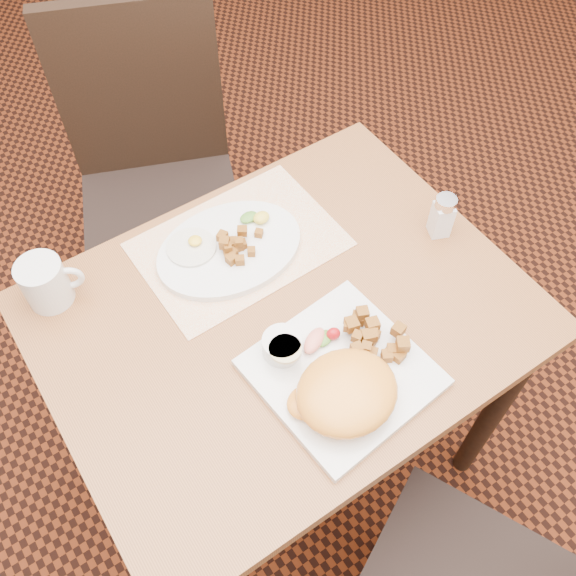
# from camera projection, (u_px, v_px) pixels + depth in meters

# --- Properties ---
(ground) EXTENTS (8.00, 8.00, 0.00)m
(ground) POSITION_uv_depth(u_px,v_px,m) (286.00, 454.00, 1.84)
(ground) COLOR black
(ground) RESTS_ON ground
(table) EXTENTS (0.90, 0.70, 0.75)m
(table) POSITION_uv_depth(u_px,v_px,m) (285.00, 341.00, 1.31)
(table) COLOR #975A2E
(table) RESTS_ON ground
(chair_far) EXTENTS (0.55, 0.56, 0.97)m
(chair_far) POSITION_uv_depth(u_px,v_px,m) (155.00, 171.00, 1.73)
(chair_far) COLOR black
(chair_far) RESTS_ON ground
(placemat) EXTENTS (0.41, 0.29, 0.00)m
(placemat) POSITION_uv_depth(u_px,v_px,m) (239.00, 244.00, 1.32)
(placemat) COLOR white
(placemat) RESTS_ON table
(plate_square) EXTENTS (0.30, 0.30, 0.02)m
(plate_square) POSITION_uv_depth(u_px,v_px,m) (342.00, 373.00, 1.14)
(plate_square) COLOR silver
(plate_square) RESTS_ON table
(plate_oval) EXTENTS (0.32, 0.24, 0.02)m
(plate_oval) POSITION_uv_depth(u_px,v_px,m) (230.00, 249.00, 1.30)
(plate_oval) COLOR silver
(plate_oval) RESTS_ON placemat
(hollandaise_mound) EXTENTS (0.19, 0.16, 0.07)m
(hollandaise_mound) POSITION_uv_depth(u_px,v_px,m) (346.00, 393.00, 1.07)
(hollandaise_mound) COLOR #FFA231
(hollandaise_mound) RESTS_ON plate_square
(ramekin) EXTENTS (0.07, 0.08, 0.04)m
(ramekin) POSITION_uv_depth(u_px,v_px,m) (282.00, 346.00, 1.14)
(ramekin) COLOR silver
(ramekin) RESTS_ON plate_square
(garnish_sq) EXTENTS (0.08, 0.05, 0.03)m
(garnish_sq) POSITION_uv_depth(u_px,v_px,m) (321.00, 338.00, 1.16)
(garnish_sq) COLOR #387223
(garnish_sq) RESTS_ON plate_square
(fried_egg) EXTENTS (0.10, 0.10, 0.02)m
(fried_egg) POSITION_uv_depth(u_px,v_px,m) (192.00, 246.00, 1.28)
(fried_egg) COLOR white
(fried_egg) RESTS_ON plate_oval
(garnish_ov) EXTENTS (0.06, 0.05, 0.02)m
(garnish_ov) POSITION_uv_depth(u_px,v_px,m) (256.00, 217.00, 1.32)
(garnish_ov) COLOR #387223
(garnish_ov) RESTS_ON plate_oval
(salt_shaker) EXTENTS (0.05, 0.05, 0.10)m
(salt_shaker) POSITION_uv_depth(u_px,v_px,m) (442.00, 215.00, 1.29)
(salt_shaker) COLOR white
(salt_shaker) RESTS_ON table
(coffee_mug) EXTENTS (0.11, 0.09, 0.10)m
(coffee_mug) POSITION_uv_depth(u_px,v_px,m) (46.00, 283.00, 1.20)
(coffee_mug) COLOR silver
(coffee_mug) RESTS_ON table
(home_fries_sq) EXTENTS (0.11, 0.13, 0.04)m
(home_fries_sq) POSITION_uv_depth(u_px,v_px,m) (372.00, 336.00, 1.15)
(home_fries_sq) COLOR #965818
(home_fries_sq) RESTS_ON plate_square
(home_fries_ov) EXTENTS (0.10, 0.08, 0.04)m
(home_fries_ov) POSITION_uv_depth(u_px,v_px,m) (236.00, 246.00, 1.27)
(home_fries_ov) COLOR #965818
(home_fries_ov) RESTS_ON plate_oval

